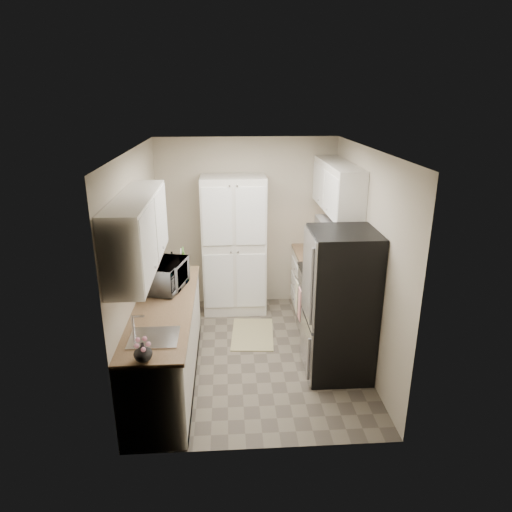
{
  "coord_description": "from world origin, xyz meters",
  "views": [
    {
      "loc": [
        -0.29,
        -4.92,
        3.05
      ],
      "look_at": [
        0.04,
        0.15,
        1.25
      ],
      "focal_mm": 32.0,
      "sensor_mm": 36.0,
      "label": 1
    }
  ],
  "objects_px": {
    "microwave": "(165,276)",
    "wine_bottle": "(172,264)",
    "refrigerator": "(340,305)",
    "pantry_cabinet": "(234,246)",
    "electric_range": "(326,304)",
    "toaster_oven": "(323,243)"
  },
  "relations": [
    {
      "from": "pantry_cabinet",
      "to": "toaster_oven",
      "type": "relative_size",
      "value": 5.72
    },
    {
      "from": "electric_range",
      "to": "toaster_oven",
      "type": "bearing_deg",
      "value": 82.68
    },
    {
      "from": "microwave",
      "to": "toaster_oven",
      "type": "bearing_deg",
      "value": -44.53
    },
    {
      "from": "refrigerator",
      "to": "toaster_oven",
      "type": "height_order",
      "value": "refrigerator"
    },
    {
      "from": "refrigerator",
      "to": "pantry_cabinet",
      "type": "bearing_deg",
      "value": 123.46
    },
    {
      "from": "microwave",
      "to": "wine_bottle",
      "type": "xyz_separation_m",
      "value": [
        0.04,
        0.44,
        -0.03
      ]
    },
    {
      "from": "pantry_cabinet",
      "to": "microwave",
      "type": "relative_size",
      "value": 3.4
    },
    {
      "from": "refrigerator",
      "to": "wine_bottle",
      "type": "bearing_deg",
      "value": 156.01
    },
    {
      "from": "electric_range",
      "to": "toaster_oven",
      "type": "xyz_separation_m",
      "value": [
        0.12,
        0.9,
        0.54
      ]
    },
    {
      "from": "pantry_cabinet",
      "to": "electric_range",
      "type": "relative_size",
      "value": 1.77
    },
    {
      "from": "electric_range",
      "to": "microwave",
      "type": "bearing_deg",
      "value": -169.07
    },
    {
      "from": "microwave",
      "to": "toaster_oven",
      "type": "xyz_separation_m",
      "value": [
        2.11,
        1.28,
        -0.06
      ]
    },
    {
      "from": "wine_bottle",
      "to": "microwave",
      "type": "bearing_deg",
      "value": -94.53
    },
    {
      "from": "refrigerator",
      "to": "toaster_oven",
      "type": "relative_size",
      "value": 4.86
    },
    {
      "from": "pantry_cabinet",
      "to": "electric_range",
      "type": "bearing_deg",
      "value": -38.22
    },
    {
      "from": "refrigerator",
      "to": "wine_bottle",
      "type": "distance_m",
      "value": 2.12
    },
    {
      "from": "pantry_cabinet",
      "to": "wine_bottle",
      "type": "bearing_deg",
      "value": -132.11
    },
    {
      "from": "wine_bottle",
      "to": "toaster_oven",
      "type": "xyz_separation_m",
      "value": [
        2.07,
        0.84,
        -0.03
      ]
    },
    {
      "from": "refrigerator",
      "to": "wine_bottle",
      "type": "xyz_separation_m",
      "value": [
        -1.92,
        0.86,
        0.21
      ]
    },
    {
      "from": "pantry_cabinet",
      "to": "refrigerator",
      "type": "bearing_deg",
      "value": -56.54
    },
    {
      "from": "microwave",
      "to": "wine_bottle",
      "type": "bearing_deg",
      "value": 9.64
    },
    {
      "from": "electric_range",
      "to": "wine_bottle",
      "type": "height_order",
      "value": "wine_bottle"
    }
  ]
}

